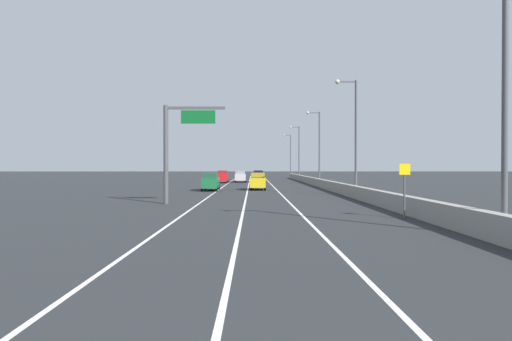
# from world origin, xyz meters

# --- Properties ---
(ground_plane) EXTENTS (320.00, 320.00, 0.00)m
(ground_plane) POSITION_xyz_m (0.00, 64.00, 0.00)
(ground_plane) COLOR #26282B
(lane_stripe_left) EXTENTS (0.16, 130.00, 0.00)m
(lane_stripe_left) POSITION_xyz_m (-5.50, 55.00, 0.00)
(lane_stripe_left) COLOR silver
(lane_stripe_left) RESTS_ON ground_plane
(lane_stripe_center) EXTENTS (0.16, 130.00, 0.00)m
(lane_stripe_center) POSITION_xyz_m (-2.00, 55.00, 0.00)
(lane_stripe_center) COLOR silver
(lane_stripe_center) RESTS_ON ground_plane
(lane_stripe_right) EXTENTS (0.16, 130.00, 0.00)m
(lane_stripe_right) POSITION_xyz_m (1.50, 55.00, 0.00)
(lane_stripe_right) COLOR silver
(lane_stripe_right) RESTS_ON ground_plane
(jersey_barrier_right) EXTENTS (0.60, 120.00, 1.10)m
(jersey_barrier_right) POSITION_xyz_m (7.81, 40.00, 0.55)
(jersey_barrier_right) COLOR gray
(jersey_barrier_right) RESTS_ON ground_plane
(overhead_sign_gantry) EXTENTS (4.68, 0.36, 7.50)m
(overhead_sign_gantry) POSITION_xyz_m (-7.26, 29.18, 4.73)
(overhead_sign_gantry) COLOR #47474C
(overhead_sign_gantry) RESTS_ON ground_plane
(speed_advisory_sign) EXTENTS (0.60, 0.11, 3.00)m
(speed_advisory_sign) POSITION_xyz_m (6.91, 19.83, 1.76)
(speed_advisory_sign) COLOR #4C4C51
(speed_advisory_sign) RESTS_ON ground_plane
(lamp_post_right_near) EXTENTS (2.14, 0.44, 11.20)m
(lamp_post_right_near) POSITION_xyz_m (8.46, 13.53, 6.37)
(lamp_post_right_near) COLOR #4C4C51
(lamp_post_right_near) RESTS_ON ground_plane
(lamp_post_right_second) EXTENTS (2.14, 0.44, 11.20)m
(lamp_post_right_second) POSITION_xyz_m (8.32, 37.78, 6.37)
(lamp_post_right_second) COLOR #4C4C51
(lamp_post_right_second) RESTS_ON ground_plane
(lamp_post_right_third) EXTENTS (2.14, 0.44, 11.20)m
(lamp_post_right_third) POSITION_xyz_m (8.56, 62.03, 6.37)
(lamp_post_right_third) COLOR #4C4C51
(lamp_post_right_third) RESTS_ON ground_plane
(lamp_post_right_fourth) EXTENTS (2.14, 0.44, 11.20)m
(lamp_post_right_fourth) POSITION_xyz_m (8.06, 86.27, 6.37)
(lamp_post_right_fourth) COLOR #4C4C51
(lamp_post_right_fourth) RESTS_ON ground_plane
(lamp_post_right_fifth) EXTENTS (2.14, 0.44, 11.20)m
(lamp_post_right_fifth) POSITION_xyz_m (8.41, 110.52, 6.37)
(lamp_post_right_fifth) COLOR #4C4C51
(lamp_post_right_fifth) RESTS_ON ground_plane
(car_yellow_0) EXTENTS (1.99, 4.54, 2.06)m
(car_yellow_0) POSITION_xyz_m (-0.76, 48.37, 1.03)
(car_yellow_0) COLOR gold
(car_yellow_0) RESTS_ON ground_plane
(car_black_1) EXTENTS (1.90, 4.51, 2.09)m
(car_black_1) POSITION_xyz_m (-0.42, 72.95, 1.04)
(car_black_1) COLOR black
(car_black_1) RESTS_ON ground_plane
(car_silver_2) EXTENTS (2.06, 4.43, 2.06)m
(car_silver_2) POSITION_xyz_m (-3.60, 72.79, 1.03)
(car_silver_2) COLOR #B7B7BC
(car_silver_2) RESTS_ON ground_plane
(car_red_3) EXTENTS (1.99, 4.52, 2.10)m
(car_red_3) POSITION_xyz_m (-6.51, 69.97, 1.05)
(car_red_3) COLOR red
(car_red_3) RESTS_ON ground_plane
(car_green_4) EXTENTS (1.91, 4.77, 2.07)m
(car_green_4) POSITION_xyz_m (-6.31, 46.81, 1.03)
(car_green_4) COLOR #196033
(car_green_4) RESTS_ON ground_plane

